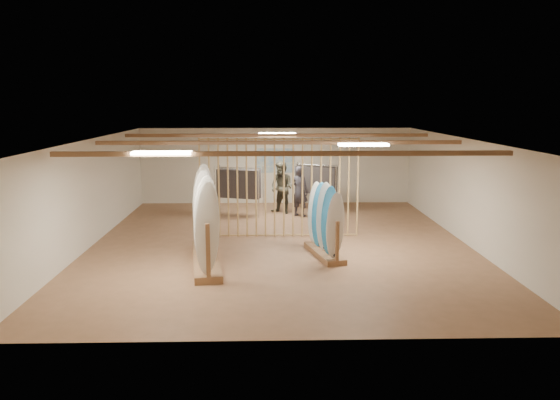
{
  "coord_description": "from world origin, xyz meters",
  "views": [
    {
      "loc": [
        -0.38,
        -14.2,
        3.79
      ],
      "look_at": [
        0.0,
        0.0,
        1.2
      ],
      "focal_mm": 35.0,
      "sensor_mm": 36.0,
      "label": 1
    }
  ],
  "objects_px": {
    "rack_left": "(205,233)",
    "clothing_rack_b": "(316,180)",
    "shopper_a": "(300,188)",
    "clothing_rack_a": "(239,184)",
    "rack_right": "(325,232)",
    "shopper_b": "(282,184)"
  },
  "relations": [
    {
      "from": "rack_left",
      "to": "shopper_a",
      "type": "distance_m",
      "value": 5.92
    },
    {
      "from": "clothing_rack_a",
      "to": "shopper_a",
      "type": "relative_size",
      "value": 0.88
    },
    {
      "from": "rack_right",
      "to": "shopper_b",
      "type": "bearing_deg",
      "value": 86.8
    },
    {
      "from": "rack_left",
      "to": "shopper_b",
      "type": "distance_m",
      "value": 6.1
    },
    {
      "from": "rack_right",
      "to": "shopper_b",
      "type": "relative_size",
      "value": 0.96
    },
    {
      "from": "clothing_rack_a",
      "to": "clothing_rack_b",
      "type": "height_order",
      "value": "clothing_rack_a"
    },
    {
      "from": "clothing_rack_a",
      "to": "shopper_a",
      "type": "xyz_separation_m",
      "value": [
        2.03,
        -0.12,
        -0.13
      ]
    },
    {
      "from": "clothing_rack_a",
      "to": "clothing_rack_b",
      "type": "bearing_deg",
      "value": 37.04
    },
    {
      "from": "rack_right",
      "to": "clothing_rack_b",
      "type": "distance_m",
      "value": 5.78
    },
    {
      "from": "rack_left",
      "to": "rack_right",
      "type": "height_order",
      "value": "rack_left"
    },
    {
      "from": "clothing_rack_a",
      "to": "shopper_a",
      "type": "distance_m",
      "value": 2.03
    },
    {
      "from": "clothing_rack_a",
      "to": "shopper_b",
      "type": "bearing_deg",
      "value": 31.04
    },
    {
      "from": "rack_right",
      "to": "shopper_a",
      "type": "height_order",
      "value": "shopper_a"
    },
    {
      "from": "rack_right",
      "to": "clothing_rack_b",
      "type": "bearing_deg",
      "value": 73.82
    },
    {
      "from": "rack_left",
      "to": "clothing_rack_b",
      "type": "distance_m",
      "value": 7.1
    },
    {
      "from": "rack_left",
      "to": "clothing_rack_a",
      "type": "xyz_separation_m",
      "value": [
        0.53,
        5.45,
        0.34
      ]
    },
    {
      "from": "rack_right",
      "to": "shopper_a",
      "type": "relative_size",
      "value": 1.01
    },
    {
      "from": "shopper_a",
      "to": "shopper_b",
      "type": "distance_m",
      "value": 0.73
    },
    {
      "from": "rack_left",
      "to": "shopper_b",
      "type": "xyz_separation_m",
      "value": [
        1.97,
        5.77,
        0.26
      ]
    },
    {
      "from": "clothing_rack_a",
      "to": "clothing_rack_b",
      "type": "relative_size",
      "value": 1.01
    },
    {
      "from": "rack_left",
      "to": "rack_right",
      "type": "xyz_separation_m",
      "value": [
        2.87,
        0.59,
        -0.14
      ]
    },
    {
      "from": "clothing_rack_a",
      "to": "clothing_rack_b",
      "type": "xyz_separation_m",
      "value": [
        2.66,
        0.89,
        -0.01
      ]
    }
  ]
}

